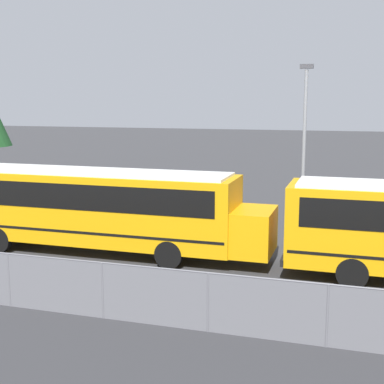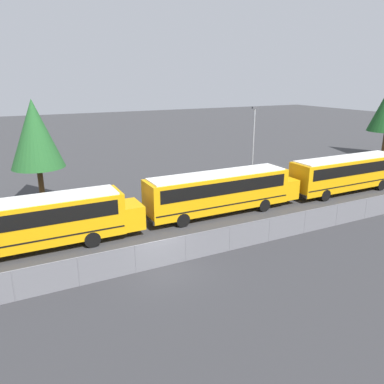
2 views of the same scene
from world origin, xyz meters
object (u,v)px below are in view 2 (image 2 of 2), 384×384
Objects in this scene: light_pole at (253,142)px; tree_1 at (35,134)px; school_bus_3 at (222,190)px; school_bus_2 at (31,221)px; school_bus_4 at (348,171)px.

tree_1 is (-19.70, 2.10, 1.81)m from light_pole.
school_bus_3 is 1.72× the size of light_pole.
school_bus_3 is 1.50× the size of tree_1.
school_bus_2 is 9.73m from tree_1.
tree_1 is at bearing 80.55° from school_bus_2.
school_bus_4 is 1.72× the size of light_pole.
school_bus_3 is at bearing 178.87° from school_bus_4.
school_bus_2 is at bearing -178.21° from school_bus_3.
school_bus_4 is (27.42, 0.16, 0.00)m from school_bus_2.
school_bus_4 is (13.63, -0.27, 0.00)m from school_bus_3.
school_bus_2 and school_bus_3 have the same top height.
school_bus_2 is at bearing -162.60° from light_pole.
tree_1 is at bearing 146.08° from school_bus_3.
school_bus_4 is 9.28m from light_pole.
light_pole reaches higher than school_bus_4.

